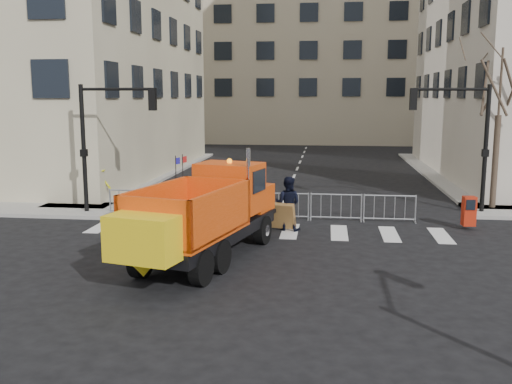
# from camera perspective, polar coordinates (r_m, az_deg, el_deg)

# --- Properties ---
(ground) EXTENTS (120.00, 120.00, 0.00)m
(ground) POSITION_cam_1_polar(r_m,az_deg,el_deg) (15.88, -0.45, -8.48)
(ground) COLOR black
(ground) RESTS_ON ground
(sidewalk_back) EXTENTS (64.00, 5.00, 0.15)m
(sidewalk_back) POSITION_cam_1_polar(r_m,az_deg,el_deg) (24.05, 2.21, -2.07)
(sidewalk_back) COLOR gray
(sidewalk_back) RESTS_ON ground
(building_far) EXTENTS (30.00, 18.00, 24.00)m
(building_far) POSITION_cam_1_polar(r_m,az_deg,el_deg) (67.37, 5.57, 15.54)
(building_far) COLOR #BDAE90
(building_far) RESTS_ON ground
(traffic_light_left) EXTENTS (0.18, 0.18, 5.40)m
(traffic_light_left) POSITION_cam_1_polar(r_m,az_deg,el_deg) (24.69, -16.84, 3.99)
(traffic_light_left) COLOR black
(traffic_light_left) RESTS_ON ground
(traffic_light_right) EXTENTS (0.18, 0.18, 5.40)m
(traffic_light_right) POSITION_cam_1_polar(r_m,az_deg,el_deg) (25.42, 21.96, 3.86)
(traffic_light_right) COLOR black
(traffic_light_right) RESTS_ON ground
(crowd_barriers) EXTENTS (12.60, 0.60, 1.10)m
(crowd_barriers) POSITION_cam_1_polar(r_m,az_deg,el_deg) (23.15, 0.18, -1.32)
(crowd_barriers) COLOR #9EA0A5
(crowd_barriers) RESTS_ON ground
(street_tree) EXTENTS (3.00, 3.00, 7.50)m
(street_tree) POSITION_cam_1_polar(r_m,az_deg,el_deg) (26.50, 23.03, 6.28)
(street_tree) COLOR #382B21
(street_tree) RESTS_ON ground
(plow_truck) EXTENTS (4.32, 8.92, 3.35)m
(plow_truck) POSITION_cam_1_polar(r_m,az_deg,el_deg) (17.08, -5.17, -2.07)
(plow_truck) COLOR black
(plow_truck) RESTS_ON ground
(cop_a) EXTENTS (0.74, 0.70, 1.70)m
(cop_a) POSITION_cam_1_polar(r_m,az_deg,el_deg) (20.35, -0.94, -1.98)
(cop_a) COLOR black
(cop_a) RESTS_ON ground
(cop_b) EXTENTS (1.11, 0.94, 2.01)m
(cop_b) POSITION_cam_1_polar(r_m,az_deg,el_deg) (21.08, 3.19, -1.15)
(cop_b) COLOR black
(cop_b) RESTS_ON ground
(cop_c) EXTENTS (1.07, 0.84, 1.70)m
(cop_c) POSITION_cam_1_polar(r_m,az_deg,el_deg) (21.58, -3.16, -1.32)
(cop_c) COLOR black
(cop_c) RESTS_ON ground
(worker) EXTENTS (1.25, 1.11, 1.68)m
(worker) POSITION_cam_1_polar(r_m,az_deg,el_deg) (26.74, -15.46, 0.76)
(worker) COLOR yellow
(worker) RESTS_ON sidewalk_back
(newspaper_box) EXTENTS (0.49, 0.44, 1.10)m
(newspaper_box) POSITION_cam_1_polar(r_m,az_deg,el_deg) (22.63, 20.52, -1.80)
(newspaper_box) COLOR #AB210D
(newspaper_box) RESTS_ON sidewalk_back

